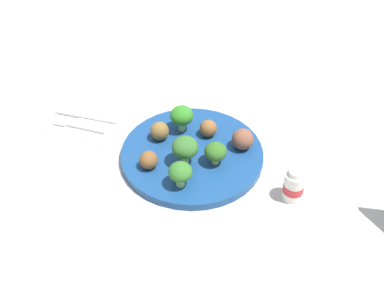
% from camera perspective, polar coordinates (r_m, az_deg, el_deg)
% --- Properties ---
extents(ground_plane, '(4.00, 4.00, 0.00)m').
position_cam_1_polar(ground_plane, '(0.99, 0.00, -1.56)').
color(ground_plane, '#B2B2AD').
extents(plate, '(0.28, 0.28, 0.02)m').
position_cam_1_polar(plate, '(0.99, 0.00, -1.22)').
color(plate, navy).
rests_on(plate, ground_plane).
extents(broccoli_floret_front_left, '(0.04, 0.04, 0.05)m').
position_cam_1_polar(broccoli_floret_front_left, '(0.94, 2.69, -0.90)').
color(broccoli_floret_front_left, '#A5BE66').
rests_on(broccoli_floret_front_left, plate).
extents(broccoli_floret_front_right, '(0.05, 0.05, 0.06)m').
position_cam_1_polar(broccoli_floret_front_right, '(0.94, -0.83, -0.43)').
color(broccoli_floret_front_right, '#96CB66').
rests_on(broccoli_floret_front_right, plate).
extents(broccoli_floret_back_right, '(0.05, 0.05, 0.06)m').
position_cam_1_polar(broccoli_floret_back_right, '(1.01, -1.17, 3.21)').
color(broccoli_floret_back_right, '#91C881').
rests_on(broccoli_floret_back_right, plate).
extents(broccoli_floret_near_rim, '(0.04, 0.04, 0.05)m').
position_cam_1_polar(broccoli_floret_near_rim, '(0.90, -1.33, -3.25)').
color(broccoli_floret_near_rim, '#8ECA6E').
rests_on(broccoli_floret_near_rim, plate).
extents(meatball_front_left, '(0.04, 0.04, 0.04)m').
position_cam_1_polar(meatball_front_left, '(1.00, -3.71, 1.49)').
color(meatball_front_left, brown).
rests_on(meatball_front_left, plate).
extents(meatball_back_left, '(0.04, 0.04, 0.04)m').
position_cam_1_polar(meatball_back_left, '(0.94, -4.95, -1.82)').
color(meatball_back_left, brown).
rests_on(meatball_back_left, plate).
extents(meatball_mid_right, '(0.04, 0.04, 0.04)m').
position_cam_1_polar(meatball_mid_right, '(0.98, 5.77, 0.55)').
color(meatball_mid_right, brown).
rests_on(meatball_mid_right, plate).
extents(meatball_mid_left, '(0.04, 0.04, 0.04)m').
position_cam_1_polar(meatball_mid_left, '(1.01, 1.86, 1.80)').
color(meatball_mid_left, brown).
rests_on(meatball_mid_left, plate).
extents(napkin, '(0.18, 0.14, 0.01)m').
position_cam_1_polar(napkin, '(1.10, -12.20, 2.40)').
color(napkin, white).
rests_on(napkin, ground_plane).
extents(fork, '(0.12, 0.03, 0.01)m').
position_cam_1_polar(fork, '(1.09, -13.02, 2.11)').
color(fork, silver).
rests_on(fork, napkin).
extents(knife, '(0.15, 0.03, 0.01)m').
position_cam_1_polar(knife, '(1.11, -12.15, 3.23)').
color(knife, white).
rests_on(knife, napkin).
extents(yogurt_bottle, '(0.04, 0.04, 0.07)m').
position_cam_1_polar(yogurt_bottle, '(0.92, 11.48, -4.68)').
color(yogurt_bottle, white).
rests_on(yogurt_bottle, ground_plane).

